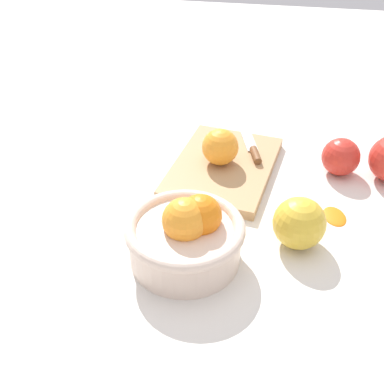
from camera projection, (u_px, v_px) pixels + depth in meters
The scene contains 8 objects.
ground_plane at pixel (266, 218), 0.80m from camera, with size 2.40×2.40×0.00m, color silver.
bowl at pixel (186, 235), 0.70m from camera, with size 0.17×0.17×0.11m.
cutting_board at pixel (223, 167), 0.90m from camera, with size 0.25×0.17×0.02m, color tan.
orange_on_board at pixel (220, 147), 0.88m from camera, with size 0.07×0.07×0.07m, color orange.
knife at pixel (252, 147), 0.93m from camera, with size 0.15×0.06×0.01m.
apple_front_left at pixel (299, 223), 0.73m from camera, with size 0.08×0.08×0.08m, color gold.
apple_front_right at pixel (341, 157), 0.88m from camera, with size 0.07×0.07×0.07m, color red.
citrus_peel at pixel (335, 215), 0.80m from camera, with size 0.05×0.04×0.01m, color orange.
Camera 1 is at (-0.63, 0.01, 0.51)m, focal length 46.22 mm.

